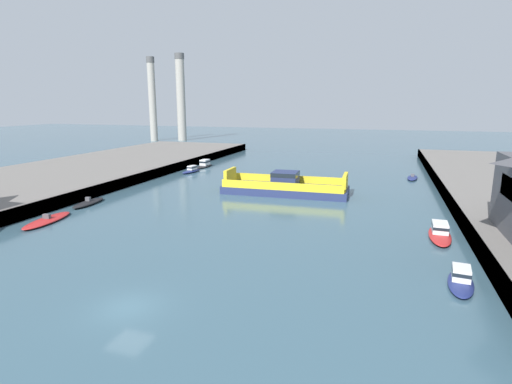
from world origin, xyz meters
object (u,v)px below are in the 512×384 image
at_px(moored_boat_mid_left, 461,279).
at_px(moored_boat_upstream_a, 191,170).
at_px(moored_boat_far_left, 440,232).
at_px(moored_boat_upstream_b, 88,203).
at_px(smokestack_distant_b, 152,97).
at_px(moored_boat_near_right, 412,178).
at_px(moored_boat_mid_right, 47,220).
at_px(smokestack_distant_a, 181,95).
at_px(chain_ferry, 285,187).
at_px(moored_boat_near_left, 204,164).

bearing_deg(moored_boat_mid_left, moored_boat_upstream_a, 136.48).
distance_m(moored_boat_far_left, moored_boat_upstream_b, 42.13).
bearing_deg(smokestack_distant_b, moored_boat_near_right, -32.26).
distance_m(moored_boat_near_right, moored_boat_far_left, 33.19).
distance_m(moored_boat_mid_right, smokestack_distant_b, 104.84).
bearing_deg(moored_boat_near_right, moored_boat_upstream_b, -141.64).
xyz_separation_m(moored_boat_near_right, smokestack_distant_b, (-84.24, 53.17, 15.24)).
bearing_deg(smokestack_distant_a, moored_boat_near_right, -37.42).
bearing_deg(smokestack_distant_b, smokestack_distant_a, 26.86).
distance_m(chain_ferry, smokestack_distant_b, 98.20).
bearing_deg(smokestack_distant_a, moored_boat_mid_left, -53.27).
height_order(chain_ferry, moored_boat_mid_left, chain_ferry).
distance_m(chain_ferry, smokestack_distant_a, 96.12).
height_order(moored_boat_near_left, moored_boat_near_right, moored_boat_near_left).
relative_size(moored_boat_near_left, moored_boat_upstream_b, 1.05).
distance_m(moored_boat_near_left, moored_boat_upstream_a, 7.16).
xyz_separation_m(chain_ferry, moored_boat_mid_right, (-21.75, -22.42, -0.81)).
bearing_deg(moored_boat_mid_right, moored_boat_upstream_b, 97.96).
bearing_deg(smokestack_distant_a, moored_boat_upstream_b, -69.41).
bearing_deg(moored_boat_upstream_a, chain_ferry, -30.64).
relative_size(chain_ferry, smokestack_distant_a, 0.60).
relative_size(chain_ferry, moored_boat_near_left, 2.85).
distance_m(moored_boat_near_right, moored_boat_mid_left, 44.52).
xyz_separation_m(chain_ferry, moored_boat_upstream_b, (-22.87, -14.41, -0.76)).
distance_m(moored_boat_near_left, moored_boat_upstream_b, 34.36).
relative_size(moored_boat_mid_left, smokestack_distant_a, 0.17).
bearing_deg(chain_ferry, moored_boat_near_left, 138.05).
relative_size(moored_boat_upstream_b, smokestack_distant_a, 0.20).
xyz_separation_m(moored_boat_near_right, moored_boat_mid_left, (0.89, -44.51, 0.27)).
distance_m(chain_ferry, moored_boat_upstream_b, 27.04).
xyz_separation_m(moored_boat_near_left, smokestack_distant_b, (-43.53, 51.58, 14.87)).
relative_size(moored_boat_near_right, smokestack_distant_b, 0.20).
bearing_deg(smokestack_distant_a, smokestack_distant_b, -153.14).
bearing_deg(moored_boat_near_left, smokestack_distant_b, 130.17).
xyz_separation_m(moored_boat_near_left, moored_boat_mid_right, (0.44, -42.37, -0.37)).
bearing_deg(moored_boat_upstream_b, moored_boat_far_left, -0.57).
height_order(moored_boat_mid_right, moored_boat_far_left, moored_boat_far_left).
relative_size(moored_boat_mid_left, smokestack_distant_b, 0.18).
height_order(moored_boat_mid_right, moored_boat_upstream_a, moored_boat_upstream_a).
xyz_separation_m(moored_boat_near_right, smokestack_distant_a, (-75.36, 57.67, 15.92)).
bearing_deg(moored_boat_mid_right, moored_boat_upstream_a, 89.79).
relative_size(chain_ferry, smokestack_distant_b, 0.63).
xyz_separation_m(moored_boat_upstream_a, smokestack_distant_b, (-44.10, 58.71, 14.99)).
xyz_separation_m(moored_boat_near_left, moored_boat_mid_left, (41.60, -46.11, -0.10)).
distance_m(chain_ferry, moored_boat_upstream_a, 25.14).
bearing_deg(moored_boat_upstream_b, moored_boat_near_right, 38.36).
height_order(moored_boat_mid_left, moored_boat_far_left, moored_boat_far_left).
bearing_deg(moored_boat_upstream_a, smokestack_distant_b, 126.91).
bearing_deg(moored_boat_mid_right, smokestack_distant_b, 115.08).
height_order(moored_boat_near_right, moored_boat_mid_right, moored_boat_mid_right).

